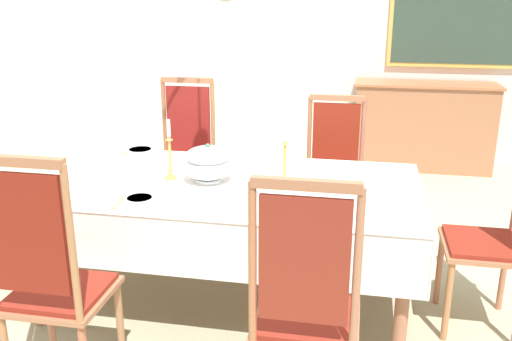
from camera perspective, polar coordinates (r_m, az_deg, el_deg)
The scene contains 18 objects.
ground at distance 3.63m, azimuth -2.50°, elevation -12.50°, with size 8.24×6.38×0.04m, color #ACAE8B.
back_wall at distance 6.31m, azimuth 4.30°, elevation 16.68°, with size 8.24×0.08×3.36m, color silver.
dining_table at distance 3.26m, azimuth -2.98°, elevation -2.49°, with size 2.18×1.12×0.75m.
tablecloth at distance 3.26m, azimuth -2.98°, elevation -2.45°, with size 2.20×1.14×0.32m.
chair_south_a at distance 2.67m, azimuth -20.21°, elevation -10.27°, with size 0.44×0.42×1.20m.
chair_north_a at distance 4.32m, azimuth -7.22°, elevation 1.41°, with size 0.44×0.42×1.18m.
chair_south_b at distance 2.34m, azimuth 5.06°, elevation -13.55°, with size 0.44×0.42×1.18m.
chair_north_b at distance 4.13m, azimuth 7.88°, elevation 0.13°, with size 0.44×0.42×1.09m.
chair_head_east at distance 3.29m, azimuth 23.47°, elevation -5.21°, with size 0.42×0.44×1.21m.
soup_tureen at distance 3.23m, azimuth -4.89°, elevation 0.74°, with size 0.28×0.28×0.23m.
candlestick_west at distance 3.28m, azimuth -8.74°, elevation 1.52°, with size 0.07×0.07×0.36m.
candlestick_east at distance 3.13m, azimuth 2.94°, elevation 0.99°, with size 0.07×0.07×0.37m.
bowl_near_left at distance 3.82m, azimuth -11.67°, elevation 1.89°, with size 0.18×0.18×0.05m.
bowl_near_right at distance 2.97m, azimuth -11.74°, elevation -2.96°, with size 0.16×0.16×0.04m.
bowl_far_left at distance 3.61m, azimuth 2.45°, elevation 1.25°, with size 0.20×0.20×0.04m.
spoon_primary at distance 3.90m, azimuth -13.16°, elevation 1.78°, with size 0.03×0.18×0.01m.
spoon_secondary at distance 3.04m, azimuth -13.45°, elevation -2.90°, with size 0.03×0.18×0.01m.
sideboard at distance 6.14m, azimuth 16.57°, elevation 4.37°, with size 1.44×0.48×0.90m.
Camera 1 is at (0.74, -3.04, 1.82)m, focal length 39.40 mm.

